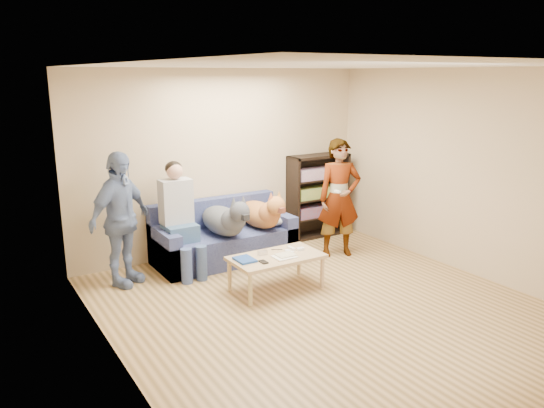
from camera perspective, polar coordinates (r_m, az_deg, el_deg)
ground at (r=5.95m, az=6.21°, el=-11.30°), size 5.00×5.00×0.00m
ceiling at (r=5.39m, az=6.95°, el=14.58°), size 5.00×5.00×0.00m
wall_back at (r=7.61m, az=-5.18°, el=4.55°), size 4.50×0.00×4.50m
wall_left at (r=4.53m, az=-16.43°, el=-2.38°), size 0.00×5.00×5.00m
wall_right at (r=7.12m, az=20.96°, el=3.05°), size 0.00×5.00×5.00m
blanket at (r=7.54m, az=0.20°, el=-1.71°), size 0.42×0.35×0.14m
person_standing_right at (r=7.47m, az=7.26°, el=0.65°), size 0.71×0.59×1.66m
person_standing_left at (r=6.60m, az=-16.01°, el=-1.62°), size 1.03×0.86×1.64m
held_controller at (r=7.16m, az=7.05°, el=1.35°), size 0.04×0.11×0.03m
notebook_blue at (r=6.16m, az=-2.95°, el=-5.99°), size 0.20×0.26×0.03m
papers at (r=6.26m, az=1.35°, el=-5.70°), size 0.26×0.20×0.02m
magazine at (r=6.29m, az=1.48°, el=-5.48°), size 0.22×0.17×0.01m
camera_silver at (r=6.35m, az=-1.03°, el=-5.26°), size 0.11×0.06×0.05m
controller_a at (r=6.54m, az=2.08°, el=-4.78°), size 0.04×0.13×0.03m
controller_b at (r=6.52m, az=3.06°, el=-4.85°), size 0.09×0.06×0.03m
headphone_cup_a at (r=6.40m, az=2.08°, el=-5.23°), size 0.07×0.07×0.02m
headphone_cup_b at (r=6.46m, az=1.69°, el=-5.04°), size 0.07×0.07×0.02m
pen_orange at (r=6.18m, az=1.10°, el=-6.00°), size 0.13×0.06×0.01m
pen_black at (r=6.52m, az=0.52°, el=-4.92°), size 0.13×0.08×0.01m
wallet at (r=6.10m, az=-0.93°, el=-6.25°), size 0.07×0.12×0.02m
sofa at (r=7.39m, az=-5.33°, el=-3.87°), size 1.90×0.85×0.82m
person_seated at (r=6.88m, az=-9.94°, el=-1.09°), size 0.40×0.73×1.47m
dog_gray at (r=7.03m, az=-5.00°, el=-1.69°), size 0.43×1.26×0.62m
dog_tan at (r=7.36m, az=-1.08°, el=-1.00°), size 0.41×1.16×0.59m
coffee_table at (r=6.33m, az=0.47°, el=-5.98°), size 1.10×0.60×0.42m
bookshelf at (r=8.39m, az=4.94°, el=1.11°), size 1.00×0.34×1.30m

